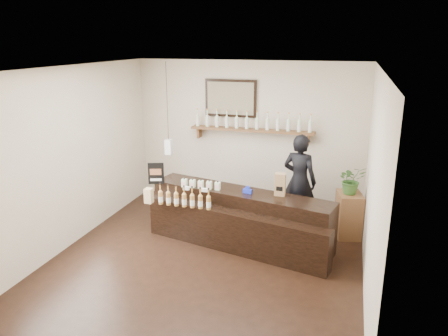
% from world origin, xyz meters
% --- Properties ---
extents(ground, '(5.00, 5.00, 0.00)m').
position_xyz_m(ground, '(0.00, 0.00, 0.00)').
color(ground, black).
rests_on(ground, ground).
extents(room_shell, '(5.00, 5.00, 5.00)m').
position_xyz_m(room_shell, '(0.00, 0.00, 1.70)').
color(room_shell, beige).
rests_on(room_shell, ground).
extents(back_wall_decor, '(2.66, 0.96, 1.69)m').
position_xyz_m(back_wall_decor, '(-0.15, 2.37, 1.76)').
color(back_wall_decor, brown).
rests_on(back_wall_decor, ground).
extents(counter, '(3.09, 1.49, 1.00)m').
position_xyz_m(counter, '(0.30, 0.59, 0.40)').
color(counter, black).
rests_on(counter, ground).
extents(promo_sign, '(0.25, 0.11, 0.37)m').
position_xyz_m(promo_sign, '(-1.12, 0.64, 1.03)').
color(promo_sign, black).
rests_on(promo_sign, counter).
extents(paper_bag, '(0.16, 0.13, 0.35)m').
position_xyz_m(paper_bag, '(0.95, 0.67, 1.03)').
color(paper_bag, '#976C49').
rests_on(paper_bag, counter).
extents(tape_dispenser, '(0.15, 0.08, 0.12)m').
position_xyz_m(tape_dispenser, '(0.45, 0.62, 0.90)').
color(tape_dispenser, '#192BB5').
rests_on(tape_dispenser, counter).
extents(side_cabinet, '(0.48, 0.58, 0.75)m').
position_xyz_m(side_cabinet, '(2.00, 1.36, 0.37)').
color(side_cabinet, brown).
rests_on(side_cabinet, ground).
extents(potted_plant, '(0.54, 0.51, 0.47)m').
position_xyz_m(potted_plant, '(2.00, 1.36, 0.98)').
color(potted_plant, '#345D25').
rests_on(potted_plant, side_cabinet).
extents(shopkeeper, '(0.78, 0.63, 1.87)m').
position_xyz_m(shopkeeper, '(1.14, 1.55, 0.93)').
color(shopkeeper, black).
rests_on(shopkeeper, ground).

